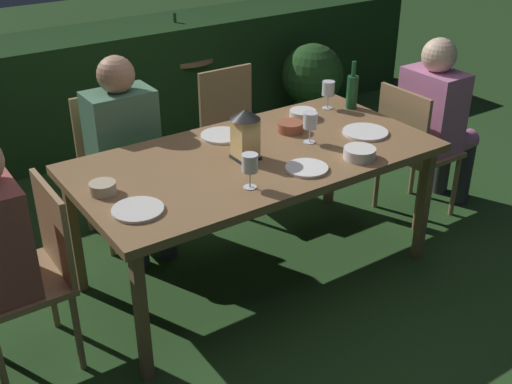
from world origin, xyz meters
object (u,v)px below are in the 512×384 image
(person_in_pink, at_px, (437,117))
(wine_glass_a, at_px, (310,122))
(bowl_bread, at_px, (290,126))
(dining_table, at_px, (256,163))
(chair_head_near, at_px, (33,269))
(chair_head_far, at_px, (413,146))
(plate_b, at_px, (365,132))
(plate_a, at_px, (222,135))
(chair_side_right_b, at_px, (235,129))
(wine_glass_b, at_px, (328,90))
(plate_d, at_px, (307,168))
(green_bottle_on_table, at_px, (352,91))
(chair_side_right_a, at_px, (117,159))
(bowl_olives, at_px, (103,188))
(wine_glass_c, at_px, (250,165))
(bowl_dip, at_px, (303,114))
(lantern_centerpiece, at_px, (245,132))
(ice_bucket, at_px, (181,43))
(person_in_green, at_px, (128,147))
(plate_c, at_px, (138,210))
(potted_plant_by_hedge, at_px, (312,79))
(bowl_salad, at_px, (360,153))
(side_table, at_px, (183,78))

(person_in_pink, distance_m, wine_glass_a, 1.09)
(wine_glass_a, relative_size, bowl_bread, 1.16)
(dining_table, bearing_deg, chair_head_near, 180.00)
(chair_head_far, bearing_deg, plate_b, -168.08)
(plate_a, height_order, plate_b, same)
(chair_head_near, xyz_separation_m, chair_side_right_b, (1.62, 0.87, 0.00))
(wine_glass_b, relative_size, plate_d, 0.80)
(chair_side_right_b, relative_size, green_bottle_on_table, 3.00)
(chair_side_right_a, relative_size, bowl_olives, 7.10)
(wine_glass_c, relative_size, bowl_dip, 1.09)
(dining_table, height_order, bowl_bread, bowl_bread)
(lantern_centerpiece, xyz_separation_m, bowl_bread, (0.40, 0.16, -0.12))
(plate_b, bearing_deg, dining_table, 170.23)
(plate_a, height_order, ice_bucket, ice_bucket)
(plate_d, relative_size, bowl_olives, 1.73)
(person_in_pink, relative_size, wine_glass_a, 6.80)
(person_in_green, bearing_deg, plate_c, -110.91)
(green_bottle_on_table, relative_size, potted_plant_by_hedge, 0.41)
(lantern_centerpiece, xyz_separation_m, plate_a, (0.05, 0.31, -0.14))
(chair_head_near, bearing_deg, chair_side_right_b, 28.23)
(plate_b, xyz_separation_m, potted_plant_by_hedge, (1.00, 1.69, -0.33))
(green_bottle_on_table, bearing_deg, bowl_bread, -170.49)
(bowl_salad, relative_size, bowl_dip, 1.06)
(chair_side_right_a, xyz_separation_m, green_bottle_on_table, (1.28, -0.63, 0.36))
(plate_b, distance_m, plate_d, 0.58)
(bowl_olives, bearing_deg, chair_head_near, -173.95)
(bowl_olives, xyz_separation_m, potted_plant_by_hedge, (2.47, 1.54, -0.35))
(wine_glass_b, bearing_deg, bowl_dip, -169.20)
(person_in_pink, bearing_deg, bowl_dip, 162.93)
(bowl_salad, bearing_deg, wine_glass_c, 175.91)
(chair_head_near, xyz_separation_m, side_table, (1.93, 2.18, -0.06))
(side_table, bearing_deg, lantern_centerpiece, -110.30)
(bowl_olives, height_order, side_table, bowl_olives)
(chair_side_right_b, relative_size, wine_glass_b, 5.15)
(bowl_salad, xyz_separation_m, bowl_dip, (0.11, 0.61, -0.00))
(chair_head_near, relative_size, bowl_dip, 5.60)
(side_table, bearing_deg, green_bottle_on_table, -86.38)
(bowl_bread, bearing_deg, dining_table, -156.32)
(person_in_green, bearing_deg, ice_bucket, 52.42)
(chair_head_near, height_order, person_in_green, person_in_green)
(chair_side_right_b, height_order, ice_bucket, ice_bucket)
(bowl_dip, bearing_deg, plate_c, -159.67)
(bowl_bread, relative_size, bowl_dip, 0.94)
(chair_head_far, distance_m, bowl_olives, 2.03)
(lantern_centerpiece, relative_size, bowl_olives, 2.16)
(person_in_green, height_order, lantern_centerpiece, person_in_green)
(chair_head_far, distance_m, green_bottle_on_table, 0.54)
(plate_c, relative_size, ice_bucket, 0.66)
(dining_table, xyz_separation_m, bowl_salad, (0.41, -0.34, 0.08))
(plate_b, bearing_deg, person_in_pink, 8.79)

